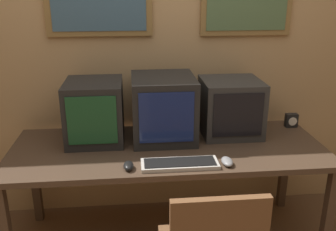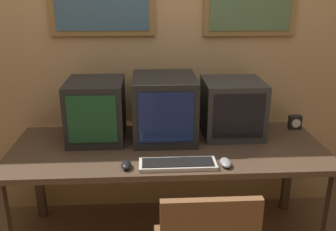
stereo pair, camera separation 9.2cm
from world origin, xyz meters
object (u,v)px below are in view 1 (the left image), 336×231
Objects in this scene: keyboard_main at (180,164)px; desk_clock at (291,120)px; monitor_left at (95,111)px; mouse_near_keyboard at (227,162)px; mouse_far_corner at (128,166)px; monitor_center at (163,108)px; monitor_right at (230,107)px.

keyboard_main is 1.04m from desk_clock.
desk_clock reaches higher than keyboard_main.
monitor_left reaches higher than desk_clock.
mouse_far_corner is (-0.57, 0.00, 0.00)m from mouse_near_keyboard.
monitor_center reaches higher than monitor_right.
mouse_near_keyboard is (0.33, -0.44, -0.19)m from monitor_center.
monitor_right is at bearing 3.97° from monitor_center.
monitor_right is at bearing 48.79° from keyboard_main.
monitor_right is at bearing 74.22° from mouse_near_keyboard.
mouse_far_corner is at bearing -64.41° from monitor_left.
monitor_right reaches higher than desk_clock.
mouse_far_corner is (0.21, -0.44, -0.18)m from monitor_left.
mouse_near_keyboard is (0.27, -0.01, 0.01)m from keyboard_main.
desk_clock reaches higher than mouse_near_keyboard.
keyboard_main is (0.06, -0.43, -0.20)m from monitor_center.
keyboard_main is at bearing 1.79° from mouse_far_corner.
monitor_center is 0.59m from mouse_near_keyboard.
monitor_center is 4.40× the size of mouse_far_corner.
keyboard_main is 0.27m from mouse_near_keyboard.
monitor_right is 3.37× the size of mouse_near_keyboard.
desk_clock is (0.89, 0.53, 0.04)m from keyboard_main.
monitor_center reaches higher than mouse_near_keyboard.
desk_clock is at bearing 41.70° from mouse_near_keyboard.
monitor_center is 1.02× the size of keyboard_main.
keyboard_main is at bearing 177.84° from mouse_near_keyboard.
desk_clock is at bearing 24.78° from mouse_far_corner.
monitor_left is at bearing -179.92° from monitor_center.
monitor_center is at bearing 61.89° from mouse_far_corner.
mouse_far_corner is at bearing -178.21° from keyboard_main.
mouse_near_keyboard is 0.82m from desk_clock.
mouse_far_corner reaches higher than mouse_near_keyboard.
monitor_center is 0.54m from mouse_far_corner.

